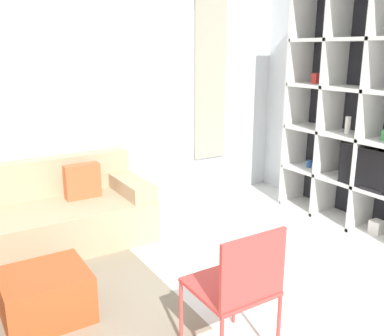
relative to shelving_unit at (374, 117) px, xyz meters
The scene contains 7 objects.
wall_back 2.92m from the shelving_unit, 142.18° to the left, with size 6.15×0.11×2.70m.
wall_right 0.33m from the shelving_unit, 41.68° to the left, with size 0.07×4.35×2.70m, color silver.
area_rug 3.64m from the shelving_unit, behind, with size 2.28×1.70×0.01m, color gray.
shelving_unit is the anchor object (origin of this frame).
couch_main 3.39m from the shelving_unit, 156.50° to the left, with size 2.08×0.89×0.78m.
ottoman 3.36m from the shelving_unit, behind, with size 0.57×0.52×0.35m.
folding_chair 2.59m from the shelving_unit, 159.10° to the right, with size 0.44×0.46×0.86m.
Camera 1 is at (-1.41, -1.22, 1.81)m, focal length 40.00 mm.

